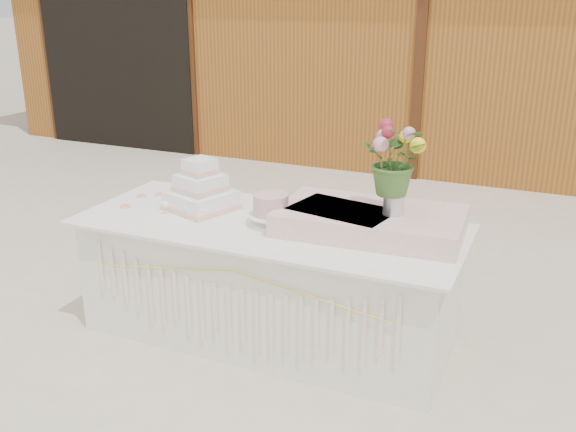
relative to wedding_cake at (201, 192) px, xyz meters
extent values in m
plane|color=beige|center=(0.52, -0.07, -0.89)|extent=(80.00, 80.00, 0.00)
cube|color=#94581F|center=(0.52, 5.93, 0.61)|extent=(12.00, 4.00, 3.00)
cube|color=black|center=(-3.68, 3.91, 0.21)|extent=(2.40, 0.08, 2.20)
cube|color=white|center=(0.52, -0.07, -0.51)|extent=(2.28, 0.88, 0.75)
cube|color=white|center=(0.52, -0.07, -0.13)|extent=(2.40, 1.00, 0.02)
cube|color=white|center=(0.00, 0.00, -0.05)|extent=(0.46, 0.46, 0.12)
cube|color=#FDBAA0|center=(0.00, 0.00, -0.09)|extent=(0.48, 0.48, 0.03)
cube|color=white|center=(0.00, 0.00, 0.07)|extent=(0.33, 0.33, 0.11)
cube|color=#FDBAA0|center=(0.00, 0.00, 0.03)|extent=(0.35, 0.35, 0.03)
cube|color=white|center=(0.00, 0.00, 0.17)|extent=(0.22, 0.22, 0.10)
cube|color=#FDBAA0|center=(0.00, 0.00, 0.15)|extent=(0.23, 0.23, 0.03)
cylinder|color=white|center=(0.54, -0.09, -0.11)|extent=(0.23, 0.23, 0.01)
cylinder|color=white|center=(0.54, -0.09, -0.08)|extent=(0.07, 0.07, 0.04)
cylinder|color=white|center=(0.54, -0.09, -0.05)|extent=(0.27, 0.27, 0.01)
cylinder|color=#DEA0AB|center=(0.54, -0.09, 0.02)|extent=(0.22, 0.22, 0.13)
cube|color=#F6C5C6|center=(1.13, 0.05, -0.05)|extent=(1.11, 0.68, 0.14)
cylinder|color=silver|center=(1.27, 0.03, 0.10)|extent=(0.12, 0.12, 0.17)
imported|color=#3E6829|center=(1.27, 0.03, 0.39)|extent=(0.39, 0.35, 0.41)
camera|label=1|loc=(2.11, -3.41, 1.24)|focal=40.00mm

